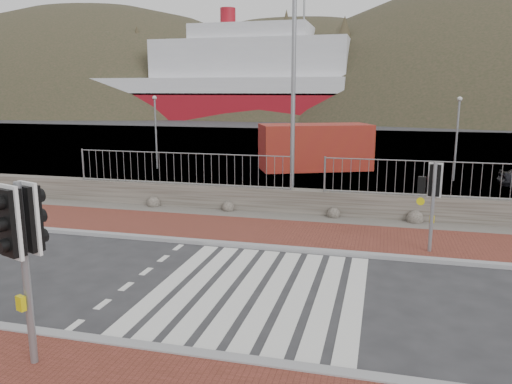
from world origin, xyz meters
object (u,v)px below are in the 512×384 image
(ferry, at_px, (213,84))
(shipping_container, at_px, (315,147))
(streetlight, at_px, (298,70))
(traffic_signal_near, at_px, (22,236))
(traffic_signal_far, at_px, (432,188))

(ferry, relative_size, shipping_container, 8.18)
(streetlight, height_order, shipping_container, streetlight)
(ferry, relative_size, traffic_signal_near, 16.34)
(streetlight, bearing_deg, traffic_signal_far, -59.52)
(streetlight, relative_size, shipping_container, 1.49)
(ferry, bearing_deg, shipping_container, -64.87)
(traffic_signal_near, distance_m, shipping_container, 21.89)
(ferry, xyz_separation_m, traffic_signal_near, (21.88, -71.81, -3.16))
(ferry, bearing_deg, streetlight, -68.06)
(ferry, distance_m, traffic_signal_near, 75.14)
(ferry, distance_m, shipping_container, 55.38)
(ferry, height_order, streetlight, ferry)
(traffic_signal_far, bearing_deg, traffic_signal_near, 58.85)
(traffic_signal_near, height_order, streetlight, streetlight)
(ferry, relative_size, streetlight, 5.49)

